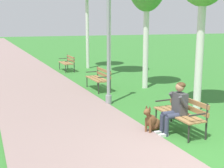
# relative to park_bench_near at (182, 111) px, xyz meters

# --- Properties ---
(ground_plane) EXTENTS (120.00, 120.00, 0.00)m
(ground_plane) POSITION_rel_park_bench_near_xyz_m (-0.49, -1.40, -0.51)
(ground_plane) COLOR #33752D
(paved_path) EXTENTS (3.40, 60.00, 0.04)m
(paved_path) POSITION_rel_park_bench_near_xyz_m (-2.40, 22.60, -0.49)
(paved_path) COLOR gray
(paved_path) RESTS_ON ground
(park_bench_near) EXTENTS (0.55, 1.50, 0.85)m
(park_bench_near) POSITION_rel_park_bench_near_xyz_m (0.00, 0.00, 0.00)
(park_bench_near) COLOR olive
(park_bench_near) RESTS_ON ground
(park_bench_mid) EXTENTS (0.55, 1.50, 0.85)m
(park_bench_mid) POSITION_rel_park_bench_near_xyz_m (-0.14, 5.27, 0.00)
(park_bench_mid) COLOR olive
(park_bench_mid) RESTS_ON ground
(park_bench_far) EXTENTS (0.55, 1.50, 0.85)m
(park_bench_far) POSITION_rel_park_bench_near_xyz_m (-0.03, 10.60, 0.00)
(park_bench_far) COLOR olive
(park_bench_far) RESTS_ON ground
(person_seated_on_near_bench) EXTENTS (0.74, 0.49, 1.25)m
(person_seated_on_near_bench) POSITION_rel_park_bench_near_xyz_m (-0.21, -0.04, 0.17)
(person_seated_on_near_bench) COLOR #33384C
(person_seated_on_near_bench) RESTS_ON ground
(dog_brown) EXTENTS (0.78, 0.48, 0.71)m
(dog_brown) POSITION_rel_park_bench_near_xyz_m (-0.67, 0.25, -0.25)
(dog_brown) COLOR brown
(dog_brown) RESTS_ON ground
(lamp_post_near) EXTENTS (0.24, 0.24, 4.04)m
(lamp_post_near) POSITION_rel_park_bench_near_xyz_m (-0.65, 3.09, 1.58)
(lamp_post_near) COLOR gray
(lamp_post_near) RESTS_ON ground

